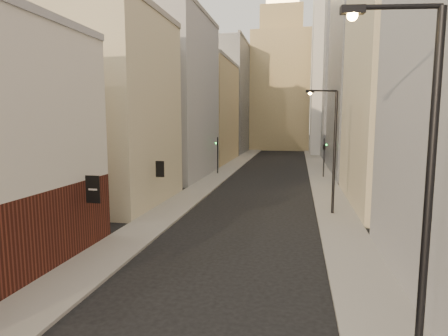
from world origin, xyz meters
The scene contains 15 objects.
sidewalk_left centered at (-6.50, 55.00, 0.07)m, with size 3.00×140.00×0.15m, color gray.
sidewalk_right centered at (6.50, 55.00, 0.07)m, with size 3.00×140.00×0.15m, color gray.
left_bldg_beige centered at (-12.00, 26.00, 8.00)m, with size 8.00×12.00×16.00m, color #BBAF8D.
left_bldg_grey centered at (-12.00, 42.00, 10.00)m, with size 8.00×16.00×20.00m, color #9E9FA3.
left_bldg_tan centered at (-12.00, 60.00, 8.50)m, with size 8.00×18.00×17.00m, color tan.
left_bldg_wingrid centered at (-12.00, 80.00, 12.00)m, with size 8.00×20.00×24.00m, color gray.
right_bldg_beige centered at (12.00, 30.00, 10.00)m, with size 8.00×16.00×20.00m, color #BBAF8D.
right_bldg_wingrid centered at (12.00, 50.00, 13.00)m, with size 8.00×20.00×26.00m, color gray.
highrise centered at (18.00, 78.00, 25.66)m, with size 21.00×23.00×51.20m.
clock_tower centered at (-1.00, 92.00, 17.63)m, with size 14.00×14.00×44.90m.
white_tower centered at (10.00, 78.00, 18.61)m, with size 8.00×8.00×41.50m.
streetlamp_near centered at (6.75, 6.93, 5.88)m, with size 2.69×0.59×10.29m.
streetlamp_mid centered at (5.97, 25.22, 5.42)m, with size 2.38×1.05×9.49m.
traffic_light_left centered at (-7.03, 44.68, 3.43)m, with size 0.53×0.40×5.00m.
traffic_light_right centered at (6.73, 44.16, 3.81)m, with size 0.65×0.64×5.00m.
Camera 1 is at (3.43, -4.01, 7.32)m, focal length 30.00 mm.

